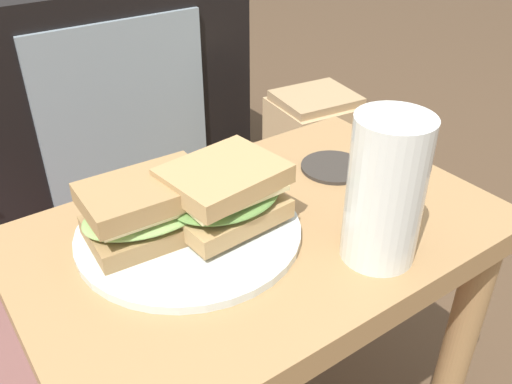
# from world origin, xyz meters

# --- Properties ---
(side_table) EXTENTS (0.56, 0.36, 0.46)m
(side_table) POSITION_xyz_m (0.00, 0.00, 0.37)
(side_table) COLOR #A37A4C
(side_table) RESTS_ON ground
(tv_cabinet) EXTENTS (0.96, 0.46, 0.58)m
(tv_cabinet) POSITION_xyz_m (0.01, 0.95, 0.29)
(tv_cabinet) COLOR black
(tv_cabinet) RESTS_ON ground
(plate) EXTENTS (0.26, 0.26, 0.01)m
(plate) POSITION_xyz_m (-0.08, 0.03, 0.47)
(plate) COLOR silver
(plate) RESTS_ON side_table
(sandwich_front) EXTENTS (0.15, 0.10, 0.07)m
(sandwich_front) POSITION_xyz_m (-0.12, 0.05, 0.50)
(sandwich_front) COLOR #9E7A4C
(sandwich_front) RESTS_ON plate
(sandwich_back) EXTENTS (0.14, 0.12, 0.07)m
(sandwich_back) POSITION_xyz_m (-0.04, 0.02, 0.51)
(sandwich_back) COLOR tan
(sandwich_back) RESTS_ON plate
(beer_glass) EXTENTS (0.08, 0.08, 0.16)m
(beer_glass) POSITION_xyz_m (0.07, -0.11, 0.54)
(beer_glass) COLOR silver
(beer_glass) RESTS_ON side_table
(coaster) EXTENTS (0.09, 0.09, 0.01)m
(coaster) POSITION_xyz_m (0.16, 0.05, 0.46)
(coaster) COLOR #332D28
(coaster) RESTS_ON side_table
(paper_bag) EXTENTS (0.21, 0.19, 0.36)m
(paper_bag) POSITION_xyz_m (0.49, 0.46, 0.18)
(paper_bag) COLOR tan
(paper_bag) RESTS_ON ground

